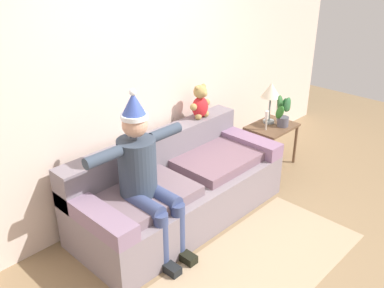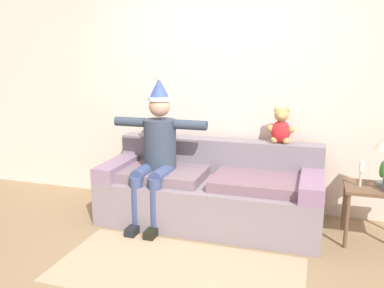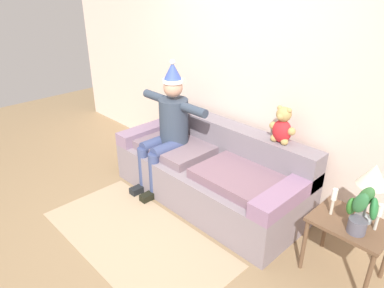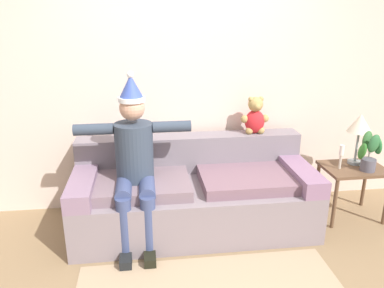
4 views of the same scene
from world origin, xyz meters
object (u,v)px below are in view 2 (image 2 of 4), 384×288
Objects in this scene: person_seated at (157,149)px; teddy_bear at (281,127)px; couch at (211,191)px; side_table at (378,196)px; candle_tall at (361,170)px.

person_seated is 4.02× the size of teddy_bear.
side_table is (1.60, -0.05, 0.13)m from couch.
couch is 1.49m from candle_tall.
teddy_bear is at bearing 159.51° from side_table.
couch is at bearing 178.33° from side_table.
person_seated is 1.99m from candle_tall.
couch is at bearing -155.53° from teddy_bear.
couch reaches higher than side_table.
person_seated is at bearing -176.89° from side_table.
person_seated is 6.30× the size of candle_tall.
side_table is (2.15, 0.12, -0.32)m from person_seated.
person_seated is 1.32m from teddy_bear.
side_table is 2.46× the size of candle_tall.
person_seated is at bearing -158.94° from teddy_bear.
couch is 3.76× the size of side_table.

